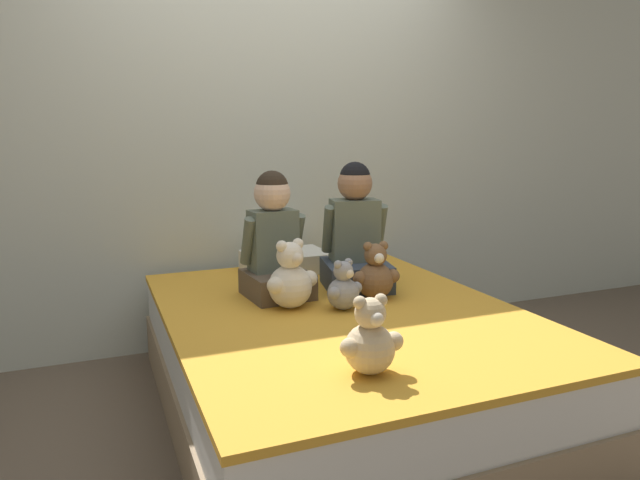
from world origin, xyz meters
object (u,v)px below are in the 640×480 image
at_px(teddy_bear_between_children, 343,288).
at_px(teddy_bear_at_foot_of_bed, 370,341).
at_px(teddy_bear_held_by_left_child, 291,279).
at_px(child_on_right, 355,235).
at_px(bed, 341,361).
at_px(child_on_left, 274,241).
at_px(teddy_bear_held_by_right_child, 375,275).
at_px(pillow_at_headboard, 285,261).

distance_m(teddy_bear_between_children, teddy_bear_at_foot_of_bed, 0.71).
relative_size(teddy_bear_held_by_left_child, teddy_bear_at_foot_of_bed, 1.18).
bearing_deg(teddy_bear_between_children, teddy_bear_at_foot_of_bed, -127.07).
bearing_deg(teddy_bear_at_foot_of_bed, teddy_bear_held_by_left_child, 91.02).
height_order(child_on_right, teddy_bear_held_by_left_child, child_on_right).
bearing_deg(teddy_bear_between_children, teddy_bear_held_by_left_child, 132.38).
bearing_deg(teddy_bear_at_foot_of_bed, teddy_bear_between_children, 73.38).
relative_size(bed, child_on_left, 3.24).
distance_m(bed, teddy_bear_at_foot_of_bed, 0.80).
xyz_separation_m(teddy_bear_held_by_right_child, teddy_bear_at_foot_of_bed, (-0.43, -0.78, -0.00)).
relative_size(child_on_right, teddy_bear_held_by_right_child, 2.30).
xyz_separation_m(child_on_left, teddy_bear_held_by_left_child, (0.00, -0.23, -0.14)).
bearing_deg(teddy_bear_at_foot_of_bed, pillow_at_headboard, 82.83).
bearing_deg(bed, child_on_right, 56.15).
relative_size(teddy_bear_at_foot_of_bed, pillow_at_headboard, 0.58).
distance_m(teddy_bear_at_foot_of_bed, pillow_at_headboard, 1.51).
relative_size(bed, child_on_right, 3.08).
height_order(teddy_bear_held_by_right_child, teddy_bear_between_children, teddy_bear_held_by_right_child).
relative_size(bed, teddy_bear_between_children, 8.55).
height_order(child_on_left, pillow_at_headboard, child_on_left).
xyz_separation_m(teddy_bear_held_by_left_child, teddy_bear_held_by_right_child, (0.43, -0.01, -0.02)).
xyz_separation_m(child_on_right, teddy_bear_between_children, (-0.22, -0.35, -0.18)).
relative_size(child_on_left, teddy_bear_at_foot_of_bed, 2.26).
xyz_separation_m(bed, teddy_bear_at_foot_of_bed, (-0.20, -0.68, 0.37)).
distance_m(child_on_right, pillow_at_headboard, 0.57).
bearing_deg(pillow_at_headboard, child_on_right, -63.60).
bearing_deg(bed, pillow_at_headboard, 90.00).
bearing_deg(teddy_bear_held_by_left_child, teddy_bear_at_foot_of_bed, -106.00).
distance_m(child_on_left, teddy_bear_at_foot_of_bed, 1.04).
bearing_deg(child_on_left, child_on_right, -4.97).
relative_size(teddy_bear_between_children, pillow_at_headboard, 0.49).
height_order(bed, child_on_right, child_on_right).
bearing_deg(child_on_left, pillow_at_headboard, 60.56).
relative_size(teddy_bear_held_by_left_child, teddy_bear_between_children, 1.37).
bearing_deg(bed, teddy_bear_held_by_right_child, 23.70).
xyz_separation_m(bed, teddy_bear_between_children, (0.01, -0.00, 0.35)).
bearing_deg(pillow_at_headboard, teddy_bear_at_foot_of_bed, -97.67).
relative_size(teddy_bear_held_by_right_child, pillow_at_headboard, 0.60).
height_order(teddy_bear_between_children, pillow_at_headboard, teddy_bear_between_children).
relative_size(child_on_right, teddy_bear_held_by_left_child, 2.02).
xyz_separation_m(child_on_right, pillow_at_headboard, (-0.23, 0.47, -0.22)).
bearing_deg(child_on_right, pillow_at_headboard, 128.24).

